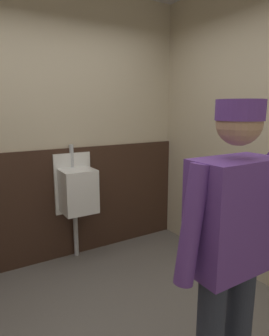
% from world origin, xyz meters
% --- Properties ---
extents(wall_back, '(3.80, 0.12, 2.81)m').
position_xyz_m(wall_back, '(0.00, 1.61, 1.40)').
color(wall_back, beige).
rests_on(wall_back, ground_plane).
extents(wainscot_band_back, '(3.20, 0.03, 1.20)m').
position_xyz_m(wainscot_band_back, '(0.00, 1.53, 0.60)').
color(wainscot_band_back, '#382319').
rests_on(wainscot_band_back, ground_plane).
extents(urinal_solo, '(0.40, 0.34, 1.24)m').
position_xyz_m(urinal_solo, '(0.30, 1.39, 0.78)').
color(urinal_solo, white).
rests_on(urinal_solo, ground_plane).
extents(person, '(0.66, 0.60, 1.65)m').
position_xyz_m(person, '(0.39, -0.55, 0.97)').
color(person, '#2D3342').
rests_on(person, ground_plane).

